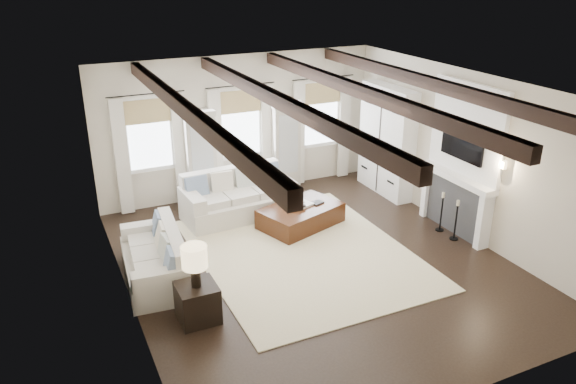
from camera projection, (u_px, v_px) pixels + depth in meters
name	position (u px, v px, depth m)	size (l,w,h in m)	color
ground	(315.00, 263.00, 10.15)	(7.50, 7.50, 0.00)	black
room_shell	(330.00, 144.00, 10.47)	(6.54, 7.54, 3.22)	beige
area_rug	(303.00, 253.00, 10.48)	(3.71, 4.64, 0.02)	beige
sofa_back	(237.00, 198.00, 11.90)	(2.39, 1.19, 1.00)	silver
sofa_left	(157.00, 260.00, 9.55)	(1.11, 2.13, 0.88)	silver
ottoman	(301.00, 216.00, 11.50)	(1.62, 1.01, 0.43)	black
tray	(300.00, 205.00, 11.46)	(0.50, 0.38, 0.04)	white
book_lower	(298.00, 206.00, 11.30)	(0.26, 0.20, 0.04)	#262628
book_upper	(298.00, 203.00, 11.37)	(0.22, 0.17, 0.03)	beige
book_loose	(317.00, 203.00, 11.57)	(0.24, 0.18, 0.03)	#262628
side_table_front	(198.00, 303.00, 8.46)	(0.59, 0.59, 0.59)	black
lamp_front	(194.00, 259.00, 8.17)	(0.38, 0.38, 0.66)	black
side_table_back	(188.00, 189.00, 12.73)	(0.35, 0.35, 0.53)	black
lamp_back	(186.00, 162.00, 12.48)	(0.32, 0.32, 0.55)	black
candlestick_near	(456.00, 223.00, 10.89)	(0.17, 0.17, 0.83)	black
candlestick_far	(441.00, 215.00, 11.25)	(0.17, 0.17, 0.83)	black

